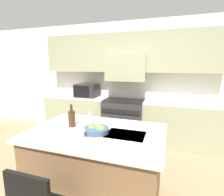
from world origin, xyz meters
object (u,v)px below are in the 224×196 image
Objects in this scene: microwave at (87,90)px; wine_glass_near at (82,127)px; fruit_bowl at (97,130)px; wine_bottle at (72,118)px; wine_glass_far at (90,115)px; range_stove at (124,120)px.

microwave is 2.50× the size of wine_glass_near.
wine_bottle is at bearing 167.54° from fruit_bowl.
wine_glass_far is (0.21, 0.10, 0.03)m from wine_bottle.
fruit_bowl reaches higher than range_stove.
microwave reaches higher than range_stove.
microwave is 1.71× the size of fruit_bowl.
wine_glass_far is 0.68× the size of fruit_bowl.
wine_bottle is (0.73, -1.91, -0.07)m from microwave.
range_stove is 4.51× the size of wine_glass_far.
range_stove is 3.08× the size of fruit_bowl.
wine_bottle is at bearing -96.26° from range_stove.
wine_glass_near and wine_glass_far have the same top height.
microwave reaches higher than wine_glass_near.
wine_glass_far reaches higher than range_stove.
fruit_bowl is at bearing -60.83° from microwave.
microwave is at bearing 119.17° from fruit_bowl.
fruit_bowl is (0.38, -0.08, -0.08)m from wine_bottle.
wine_glass_far is (-0.10, 0.41, 0.00)m from wine_glass_near.
wine_glass_far is (0.94, -1.80, -0.04)m from microwave.
range_stove is 4.51× the size of wine_glass_near.
microwave is at bearing 110.99° from wine_bottle.
wine_glass_near is at bearing -106.75° from fruit_bowl.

